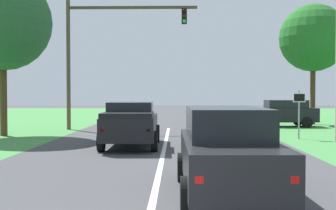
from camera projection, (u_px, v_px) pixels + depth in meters
The scene contains 8 objects.
ground_plane at pixel (164, 150), 16.38m from camera, with size 120.00×120.00×0.00m, color #424244.
red_suv_near at pixel (226, 149), 9.06m from camera, with size 2.13×4.82×1.91m.
pickup_truck_lead at pixel (131, 124), 17.19m from camera, with size 2.34×4.88×1.86m.
traffic_light at pixel (102, 43), 25.27m from camera, with size 7.99×0.40×8.04m.
keep_moving_sign at pixel (299, 108), 20.11m from camera, with size 0.60×0.09×2.37m.
oak_tree_right at pixel (313, 38), 29.55m from camera, with size 4.79×4.79×8.57m.
crossing_suv_far at pixel (283, 113), 27.60m from camera, with size 4.37×2.15×1.78m.
extra_tree_1 at pixel (3, 22), 21.57m from camera, with size 5.03×5.03×8.46m.
Camera 1 is at (0.48, -4.36, 2.23)m, focal length 44.37 mm.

